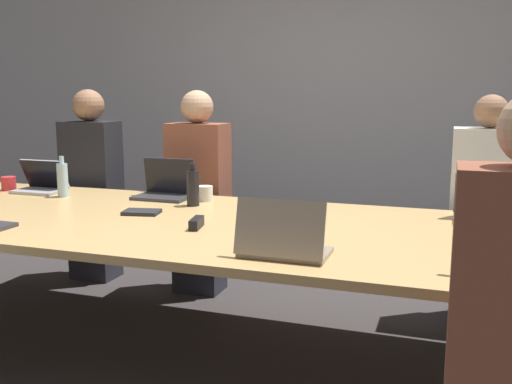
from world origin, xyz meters
TOP-DOWN VIEW (x-y plane):
  - ground_plane at (0.00, 0.00)m, footprint 24.00×24.00m
  - curtain_wall at (0.00, 2.34)m, footprint 12.00×0.06m
  - conference_table at (0.00, 0.00)m, footprint 4.54×1.41m
  - laptop_near_midright at (0.47, -0.50)m, footprint 0.36×0.24m
  - laptop_far_right at (1.28, 0.48)m, footprint 0.33×0.24m
  - person_far_right at (1.30, 0.96)m, footprint 0.40×0.24m
  - laptop_near_right at (1.31, -0.47)m, footprint 0.35×0.23m
  - laptop_far_midleft at (-0.60, 0.54)m, footprint 0.35×0.24m
  - person_far_midleft at (-0.54, 0.91)m, footprint 0.40×0.24m
  - cup_far_midleft at (-0.32, 0.52)m, footprint 0.09×0.09m
  - bottle_far_midleft at (-0.32, 0.35)m, footprint 0.07×0.07m
  - laptop_far_left at (-1.48, 0.46)m, footprint 0.32×0.22m
  - person_far_left at (-1.41, 0.92)m, footprint 0.40×0.24m
  - cup_far_left at (-1.74, 0.44)m, footprint 0.09×0.09m
  - bottle_far_left at (-1.23, 0.35)m, footprint 0.07×0.07m
  - stapler at (-0.07, -0.15)m, footprint 0.07×0.16m
  - notebook at (-0.49, 0.05)m, footprint 0.22×0.16m

SIDE VIEW (x-z plane):
  - ground_plane at x=0.00m, z-range 0.00..0.00m
  - person_far_right at x=1.30m, z-range -0.02..1.35m
  - person_far_midleft at x=-0.54m, z-range -0.02..1.38m
  - conference_table at x=0.00m, z-range 0.32..1.05m
  - person_far_left at x=-1.41m, z-range -0.01..1.39m
  - notebook at x=-0.49m, z-range 0.73..0.75m
  - stapler at x=-0.07m, z-range 0.73..0.78m
  - cup_far_midleft at x=-0.32m, z-range 0.73..0.82m
  - cup_far_left at x=-1.74m, z-range 0.73..0.82m
  - laptop_far_left at x=-1.48m, z-range 0.68..0.90m
  - laptop_near_right at x=1.31m, z-range 0.68..0.91m
  - laptop_near_midright at x=0.47m, z-range 0.68..0.92m
  - laptop_far_midleft at x=-0.60m, z-range 0.68..0.92m
  - laptop_far_right at x=1.28m, z-range 0.68..0.92m
  - bottle_far_midleft at x=-0.32m, z-range 0.71..0.96m
  - bottle_far_left at x=-1.23m, z-range 0.71..0.97m
  - curtain_wall at x=0.00m, z-range 0.00..2.80m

